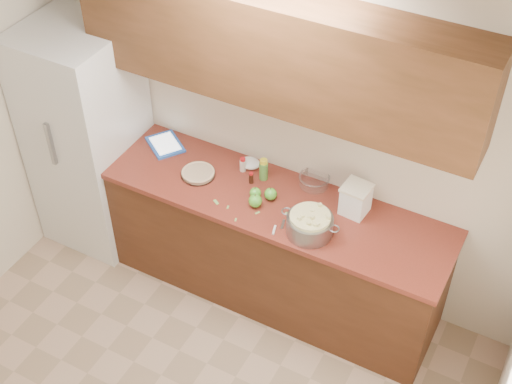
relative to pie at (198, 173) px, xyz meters
The scene contains 23 objects.
room_shell 1.57m from the pie, 71.45° to the right, with size 3.60×3.60×3.60m.
counter_run 0.68m from the pie, ahead, with size 2.64×0.68×0.92m.
upper_cabinets 1.14m from the pie, 20.84° to the left, with size 2.60×0.34×0.70m, color brown.
fridge 0.96m from the pie, behind, with size 0.70×0.70×1.80m, color silver.
pie is the anchor object (origin of this frame).
colander 0.92m from the pie, ahead, with size 0.40×0.30×0.15m.
flour_canister 1.11m from the pie, ahead, with size 0.19×0.19×0.22m.
tablet 0.42m from the pie, 156.09° to the left, with size 0.35×0.33×0.02m.
paring_knife 0.75m from the pie, 17.10° to the right, with size 0.06×0.16×0.02m.
lemon_bottle 0.46m from the pie, 24.29° to the left, with size 0.06×0.06×0.17m.
cinnamon_shaker 0.32m from the pie, 38.18° to the left, with size 0.04×0.04×0.11m.
vanilla_bottle 0.38m from the pie, 16.64° to the left, with size 0.03×0.03×0.09m.
mixing_bowl 0.80m from the pie, 21.17° to the left, with size 0.21×0.21×0.08m.
paper_towel 0.37m from the pie, 43.13° to the left, with size 0.15×0.12×0.06m, color white.
apple_left 0.46m from the pie, ahead, with size 0.08×0.08×0.09m.
apple_center 0.55m from the pie, ahead, with size 0.09×0.09×0.10m.
apple_front 0.50m from the pie, ahead, with size 0.09×0.09×0.10m.
peel_a 0.39m from the pie, 28.20° to the right, with size 0.03×0.01×0.00m, color #7BAC53.
peel_b 0.52m from the pie, 30.43° to the right, with size 0.03×0.01×0.00m, color #7BAC53.
peel_c 0.30m from the pie, 35.49° to the right, with size 0.05×0.02×0.00m, color #7BAC53.
peel_d 0.56m from the pie, 14.29° to the right, with size 0.03×0.01×0.00m, color #7BAC53.
peel_e 0.71m from the pie, ahead, with size 0.03×0.01×0.00m, color #7BAC53.
peel_f 0.47m from the pie, ahead, with size 0.03×0.01×0.00m, color #7BAC53.
Camera 1 is at (1.63, -1.66, 4.15)m, focal length 50.00 mm.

